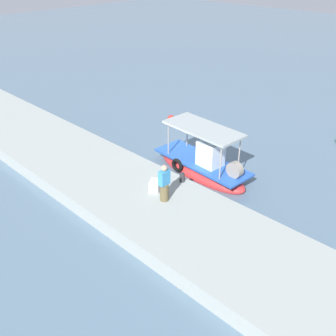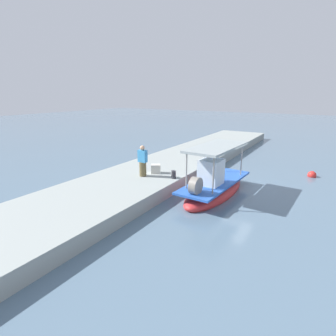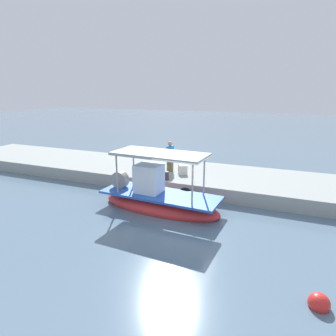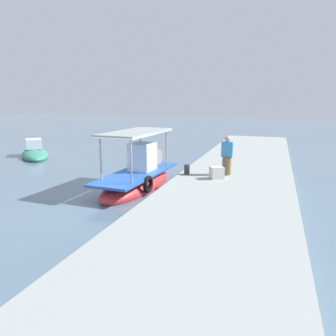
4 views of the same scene
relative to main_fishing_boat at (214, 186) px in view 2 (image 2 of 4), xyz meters
name	(u,v)px [view 2 (image 2 of 4)]	position (x,y,z in m)	size (l,w,h in m)	color
ground_plane	(229,188)	(-1.40, 0.33, -0.48)	(120.00, 120.00, 0.00)	slate
dock_quay	(161,171)	(-1.40, -4.16, -0.14)	(36.00, 4.80, 0.68)	#959D9A
main_fishing_boat	(214,186)	(0.00, 0.00, 0.00)	(5.61, 2.12, 2.91)	red
fisherman_near_bollard	(143,162)	(0.98, -3.78, 0.97)	(0.38, 0.48, 1.70)	brown
mooring_bollard	(174,175)	(0.50, -2.12, 0.41)	(0.24, 0.24, 0.43)	#2D2D33
cargo_crate	(156,169)	(0.12, -3.51, 0.45)	(0.53, 0.43, 0.49)	beige
marker_buoy	(312,175)	(-6.14, 4.08, -0.38)	(0.52, 0.52, 0.52)	red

